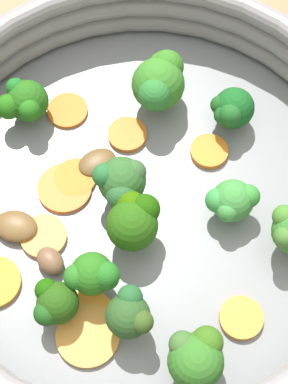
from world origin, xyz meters
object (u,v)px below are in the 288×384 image
at_px(skillet, 144,204).
at_px(carrot_slice_5, 65,188).
at_px(carrot_slice_2, 75,178).
at_px(carrot_slice_9, 68,111).
at_px(carrot_slice_1, 209,151).
at_px(broccoli_floret_7, 94,275).
at_px(carrot_slice_6, 86,319).
at_px(mushroom_piece_2, 50,261).
at_px(carrot_slice_8, 127,135).
at_px(broccoli_floret_9, 232,201).
at_px(broccoli_floret_8, 134,221).
at_px(broccoli_floret_10, 130,314).
at_px(carrot_slice_7, 88,336).
at_px(broccoli_floret_5, 55,303).
at_px(mushroom_piece_1, 94,166).
at_px(broccoli_floret_6, 232,110).
at_px(broccoli_floret_3, 122,182).
at_px(mushroom_piece_0, 16,226).
at_px(carrot_slice_3, 44,236).
at_px(broccoli_floret_2, 159,82).
at_px(carrot_slice_0, 241,318).
at_px(broccoli_floret_4, 21,105).
at_px(broccoli_floret_0, 196,358).

height_order(skillet, carrot_slice_5, carrot_slice_5).
height_order(carrot_slice_2, carrot_slice_5, same).
bearing_deg(carrot_slice_9, carrot_slice_1, -158.87).
height_order(carrot_slice_5, broccoli_floret_7, broccoli_floret_7).
relative_size(carrot_slice_6, mushroom_piece_2, 1.81).
relative_size(carrot_slice_5, broccoli_floret_7, 1.00).
distance_m(carrot_slice_8, broccoli_floret_9, 0.11).
bearing_deg(broccoli_floret_8, broccoli_floret_10, 127.93).
height_order(carrot_slice_7, broccoli_floret_5, broccoli_floret_5).
bearing_deg(carrot_slice_7, mushroom_piece_1, -50.01).
distance_m(carrot_slice_1, broccoli_floret_6, 0.04).
bearing_deg(broccoli_floret_3, mushroom_piece_0, 57.51).
height_order(carrot_slice_6, broccoli_floret_8, broccoli_floret_8).
distance_m(carrot_slice_3, broccoli_floret_10, 0.10).
bearing_deg(carrot_slice_3, broccoli_floret_2, -86.19).
xyz_separation_m(carrot_slice_0, mushroom_piece_1, (0.17, -0.02, 0.00)).
xyz_separation_m(broccoli_floret_4, broccoli_floret_8, (-0.14, 0.02, 0.01)).
bearing_deg(broccoli_floret_5, carrot_slice_6, -155.57).
relative_size(carrot_slice_1, broccoli_floret_8, 0.63).
relative_size(carrot_slice_3, carrot_slice_8, 1.11).
xyz_separation_m(carrot_slice_1, broccoli_floret_5, (0.00, 0.18, 0.02)).
height_order(broccoli_floret_2, mushroom_piece_1, broccoli_floret_2).
height_order(carrot_slice_5, mushroom_piece_2, mushroom_piece_2).
height_order(carrot_slice_6, broccoli_floret_6, broccoli_floret_6).
height_order(broccoli_floret_9, broccoli_floret_10, broccoli_floret_10).
xyz_separation_m(carrot_slice_3, broccoli_floret_10, (-0.10, 0.01, 0.03)).
bearing_deg(carrot_slice_7, carrot_slice_5, -39.09).
xyz_separation_m(carrot_slice_0, broccoli_floret_3, (0.13, -0.02, 0.03)).
distance_m(carrot_slice_0, broccoli_floret_6, 0.17).
bearing_deg(skillet, mushroom_piece_2, 77.09).
relative_size(broccoli_floret_2, broccoli_floret_7, 1.28).
relative_size(broccoli_floret_4, broccoli_floret_7, 0.92).
xyz_separation_m(carrot_slice_5, carrot_slice_6, (-0.08, 0.07, -0.00)).
relative_size(carrot_slice_9, mushroom_piece_2, 1.43).
height_order(carrot_slice_2, carrot_slice_9, same).
relative_size(carrot_slice_7, broccoli_floret_0, 0.92).
height_order(broccoli_floret_5, broccoli_floret_6, broccoli_floret_6).
distance_m(carrot_slice_1, carrot_slice_9, 0.13).
relative_size(carrot_slice_2, broccoli_floret_2, 0.61).
height_order(carrot_slice_3, broccoli_floret_4, broccoli_floret_4).
distance_m(broccoli_floret_4, mushroom_piece_0, 0.10).
height_order(broccoli_floret_9, mushroom_piece_0, broccoli_floret_9).
bearing_deg(carrot_slice_6, skillet, -73.75).
height_order(carrot_slice_1, carrot_slice_5, carrot_slice_1).
xyz_separation_m(carrot_slice_9, broccoli_floret_7, (-0.12, 0.10, 0.03)).
bearing_deg(skillet, broccoli_floret_9, -149.62).
relative_size(skillet, broccoli_floret_9, 9.32).
relative_size(carrot_slice_2, broccoli_floret_3, 0.71).
bearing_deg(skillet, broccoli_floret_7, 103.63).
xyz_separation_m(skillet, broccoli_floret_9, (-0.06, -0.03, 0.03)).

